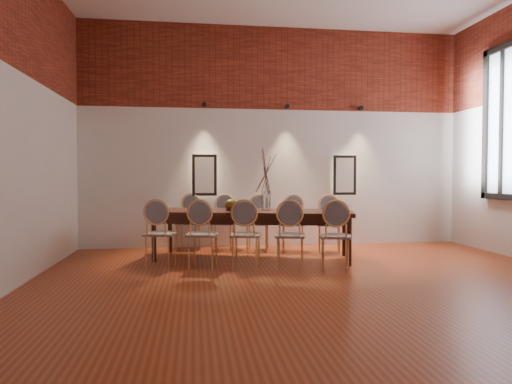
{
  "coord_description": "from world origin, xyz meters",
  "views": [
    {
      "loc": [
        -1.48,
        -4.78,
        1.28
      ],
      "look_at": [
        -0.59,
        1.8,
        1.05
      ],
      "focal_mm": 32.0,
      "sensor_mm": 36.0,
      "label": 1
    }
  ],
  "objects": [
    {
      "name": "floor",
      "position": [
        0.0,
        0.0,
        -0.01
      ],
      "size": [
        7.0,
        7.0,
        0.02
      ],
      "primitive_type": "cube",
      "color": "#9B3E1C",
      "rests_on": "ground"
    },
    {
      "name": "wall_back",
      "position": [
        0.0,
        3.55,
        2.0
      ],
      "size": [
        7.0,
        0.1,
        4.0
      ],
      "primitive_type": "cube",
      "color": "silver",
      "rests_on": "ground"
    },
    {
      "name": "brick_band_back",
      "position": [
        0.0,
        3.48,
        3.25
      ],
      "size": [
        7.0,
        0.02,
        1.5
      ],
      "primitive_type": "cube",
      "color": "maroon",
      "rests_on": "ground"
    },
    {
      "name": "niche_left",
      "position": [
        -1.3,
        3.45,
        1.3
      ],
      "size": [
        0.36,
        0.06,
        0.66
      ],
      "primitive_type": "cube",
      "color": "#FFEAC6",
      "rests_on": "wall_back"
    },
    {
      "name": "niche_right",
      "position": [
        1.3,
        3.45,
        1.3
      ],
      "size": [
        0.36,
        0.06,
        0.66
      ],
      "primitive_type": "cube",
      "color": "#FFEAC6",
      "rests_on": "wall_back"
    },
    {
      "name": "spot_fixture_left",
      "position": [
        -1.3,
        3.42,
        2.55
      ],
      "size": [
        0.08,
        0.1,
        0.08
      ],
      "primitive_type": "cylinder",
      "rotation": [
        1.57,
        0.0,
        0.0
      ],
      "color": "black",
      "rests_on": "wall_back"
    },
    {
      "name": "spot_fixture_mid",
      "position": [
        0.2,
        3.42,
        2.55
      ],
      "size": [
        0.08,
        0.1,
        0.08
      ],
      "primitive_type": "cylinder",
      "rotation": [
        1.57,
        0.0,
        0.0
      ],
      "color": "black",
      "rests_on": "wall_back"
    },
    {
      "name": "spot_fixture_right",
      "position": [
        1.6,
        3.42,
        2.55
      ],
      "size": [
        0.08,
        0.1,
        0.08
      ],
      "primitive_type": "cylinder",
      "rotation": [
        1.57,
        0.0,
        0.0
      ],
      "color": "black",
      "rests_on": "wall_back"
    },
    {
      "name": "window_glass",
      "position": [
        3.46,
        2.0,
        2.15
      ],
      "size": [
        0.02,
        0.78,
        2.38
      ],
      "primitive_type": "cube",
      "color": "silver",
      "rests_on": "wall_right"
    },
    {
      "name": "window_frame",
      "position": [
        3.44,
        2.0,
        2.15
      ],
      "size": [
        0.08,
        0.9,
        2.5
      ],
      "primitive_type": "cube",
      "color": "black",
      "rests_on": "wall_right"
    },
    {
      "name": "window_mullion",
      "position": [
        3.44,
        2.0,
        2.15
      ],
      "size": [
        0.06,
        0.06,
        2.4
      ],
      "primitive_type": "cube",
      "color": "black",
      "rests_on": "wall_right"
    },
    {
      "name": "dining_table",
      "position": [
        -0.59,
        2.2,
        0.38
      ],
      "size": [
        3.18,
        1.68,
        0.75
      ],
      "primitive_type": "cube",
      "rotation": [
        0.0,
        0.0,
        -0.24
      ],
      "color": "#38150C",
      "rests_on": "floor"
    },
    {
      "name": "chair_near_a",
      "position": [
        -1.95,
        1.75,
        0.47
      ],
      "size": [
        0.53,
        0.53,
        0.94
      ],
      "primitive_type": null,
      "rotation": [
        0.0,
        0.0,
        -0.24
      ],
      "color": "tan",
      "rests_on": "floor"
    },
    {
      "name": "chair_near_b",
      "position": [
        -1.36,
        1.6,
        0.47
      ],
      "size": [
        0.53,
        0.53,
        0.94
      ],
      "primitive_type": null,
      "rotation": [
        0.0,
        0.0,
        -0.24
      ],
      "color": "tan",
      "rests_on": "floor"
    },
    {
      "name": "chair_near_c",
      "position": [
        -0.77,
        1.46,
        0.47
      ],
      "size": [
        0.53,
        0.53,
        0.94
      ],
      "primitive_type": null,
      "rotation": [
        0.0,
        0.0,
        -0.24
      ],
      "color": "tan",
      "rests_on": "floor"
    },
    {
      "name": "chair_near_d",
      "position": [
        -0.18,
        1.31,
        0.47
      ],
      "size": [
        0.53,
        0.53,
        0.94
      ],
      "primitive_type": null,
      "rotation": [
        0.0,
        0.0,
        -0.24
      ],
      "color": "tan",
      "rests_on": "floor"
    },
    {
      "name": "chair_near_e",
      "position": [
        0.41,
        1.16,
        0.47
      ],
      "size": [
        0.53,
        0.53,
        0.94
      ],
      "primitive_type": null,
      "rotation": [
        0.0,
        0.0,
        -0.24
      ],
      "color": "tan",
      "rests_on": "floor"
    },
    {
      "name": "chair_far_a",
      "position": [
        -1.58,
        3.24,
        0.47
      ],
      "size": [
        0.53,
        0.53,
        0.94
      ],
      "primitive_type": null,
      "rotation": [
        0.0,
        0.0,
        2.9
      ],
      "color": "tan",
      "rests_on": "floor"
    },
    {
      "name": "chair_far_b",
      "position": [
        -0.99,
        3.09,
        0.47
      ],
      "size": [
        0.53,
        0.53,
        0.94
      ],
      "primitive_type": null,
      "rotation": [
        0.0,
        0.0,
        2.9
      ],
      "color": "tan",
      "rests_on": "floor"
    },
    {
      "name": "chair_far_c",
      "position": [
        -0.4,
        2.95,
        0.47
      ],
      "size": [
        0.53,
        0.53,
        0.94
      ],
      "primitive_type": null,
      "rotation": [
        0.0,
        0.0,
        2.9
      ],
      "color": "tan",
      "rests_on": "floor"
    },
    {
      "name": "chair_far_d",
      "position": [
        0.19,
        2.8,
        0.47
      ],
      "size": [
        0.53,
        0.53,
        0.94
      ],
      "primitive_type": null,
      "rotation": [
        0.0,
        0.0,
        2.9
      ],
      "color": "tan",
      "rests_on": "floor"
    },
    {
      "name": "chair_far_e",
      "position": [
        0.78,
        2.66,
        0.47
      ],
      "size": [
        0.53,
        0.53,
        0.94
      ],
      "primitive_type": null,
      "rotation": [
        0.0,
        0.0,
        2.9
      ],
      "color": "tan",
      "rests_on": "floor"
    },
    {
      "name": "vase",
      "position": [
        -0.39,
        2.15,
        0.9
      ],
      "size": [
        0.14,
        0.14,
        0.3
      ],
      "primitive_type": "cylinder",
      "color": "silver",
      "rests_on": "dining_table"
    },
    {
      "name": "dried_branches",
      "position": [
        -0.39,
        2.15,
        1.35
      ],
      "size": [
        0.5,
        0.5,
        0.7
      ],
      "primitive_type": null,
      "color": "#4C352B",
      "rests_on": "vase"
    },
    {
      "name": "bowl",
      "position": [
        -0.9,
        2.23,
        0.84
      ],
      "size": [
        0.24,
        0.24,
        0.18
      ],
      "primitive_type": "ellipsoid",
      "color": "#573D14",
      "rests_on": "dining_table"
    },
    {
      "name": "book",
      "position": [
        -0.85,
        2.28,
        0.77
      ],
      "size": [
        0.3,
        0.24,
        0.03
      ],
      "primitive_type": "cube",
      "rotation": [
        0.0,
        0.0,
        -0.24
      ],
      "color": "#982971",
      "rests_on": "dining_table"
    }
  ]
}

